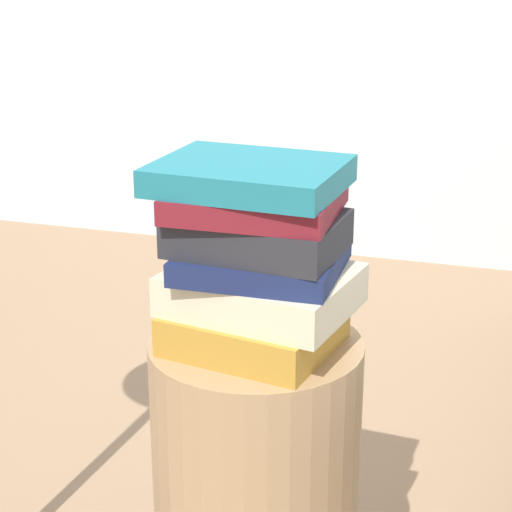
# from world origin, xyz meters

# --- Properties ---
(side_table) EXTENTS (0.32, 0.32, 0.55)m
(side_table) POSITION_xyz_m (0.00, 0.00, 0.28)
(side_table) COLOR tan
(side_table) RESTS_ON ground_plane
(book_ochre) EXTENTS (0.26, 0.23, 0.06)m
(book_ochre) POSITION_xyz_m (-0.00, -0.01, 0.58)
(book_ochre) COLOR #B7842D
(book_ochre) RESTS_ON side_table
(book_cream) EXTENTS (0.29, 0.24, 0.06)m
(book_cream) POSITION_xyz_m (0.01, -0.00, 0.64)
(book_cream) COLOR beige
(book_cream) RESTS_ON book_ochre
(book_navy) EXTENTS (0.23, 0.21, 0.03)m
(book_navy) POSITION_xyz_m (0.01, -0.00, 0.68)
(book_navy) COLOR #19234C
(book_navy) RESTS_ON book_cream
(book_charcoal) EXTENTS (0.25, 0.19, 0.05)m
(book_charcoal) POSITION_xyz_m (0.01, -0.01, 0.73)
(book_charcoal) COLOR #28282D
(book_charcoal) RESTS_ON book_navy
(book_maroon) EXTENTS (0.23, 0.20, 0.03)m
(book_maroon) POSITION_xyz_m (0.00, 0.00, 0.77)
(book_maroon) COLOR maroon
(book_maroon) RESTS_ON book_charcoal
(book_teal) EXTENTS (0.27, 0.22, 0.04)m
(book_teal) POSITION_xyz_m (-0.01, 0.00, 0.81)
(book_teal) COLOR #1E727F
(book_teal) RESTS_ON book_maroon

